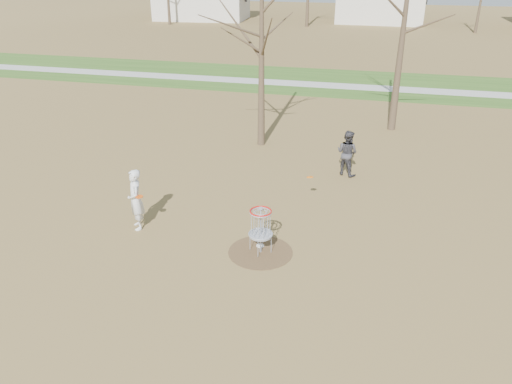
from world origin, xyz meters
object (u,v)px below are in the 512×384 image
(player_standing, at_px, (136,200))
(disc_golf_basket, at_px, (261,223))
(disc_grounded, at_px, (260,246))
(player_throwing, at_px, (347,153))

(player_standing, bearing_deg, disc_golf_basket, 49.14)
(disc_grounded, bearing_deg, player_throwing, 71.62)
(player_throwing, relative_size, disc_golf_basket, 1.27)
(player_throwing, distance_m, disc_golf_basket, 6.33)
(player_throwing, bearing_deg, disc_grounded, 98.66)
(player_standing, bearing_deg, disc_grounded, 53.43)
(disc_grounded, bearing_deg, player_standing, 177.48)
(disc_grounded, relative_size, disc_golf_basket, 0.16)
(player_throwing, height_order, disc_grounded, player_throwing)
(player_standing, bearing_deg, player_throwing, 100.23)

